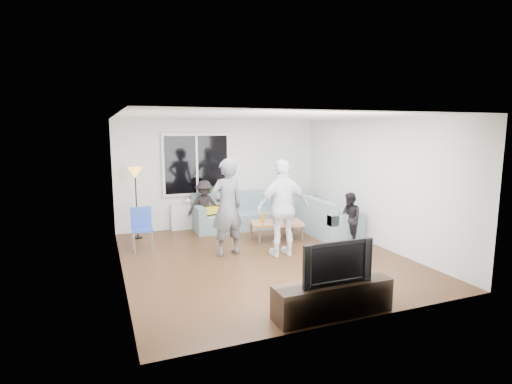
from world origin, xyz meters
name	(u,v)px	position (x,y,z in m)	size (l,w,h in m)	color
floor	(263,258)	(0.00, 0.00, -0.02)	(5.00, 5.50, 0.04)	#56351C
ceiling	(263,116)	(0.00, 0.00, 2.62)	(5.00, 5.50, 0.04)	white
wall_back	(220,173)	(0.00, 2.77, 1.30)	(5.00, 0.04, 2.60)	silver
wall_front	(352,221)	(0.00, -2.77, 1.30)	(5.00, 0.04, 2.60)	silver
wall_left	(118,198)	(-2.52, 0.00, 1.30)	(0.04, 5.50, 2.60)	silver
wall_right	(376,182)	(2.52, 0.00, 1.30)	(0.04, 5.50, 2.60)	silver
window_frame	(196,164)	(-0.60, 2.69, 1.55)	(1.62, 0.06, 1.47)	white
window_glass	(197,164)	(-0.60, 2.65, 1.55)	(1.50, 0.02, 1.35)	black
window_mullion	(197,165)	(-0.60, 2.64, 1.55)	(0.05, 0.03, 1.35)	white
radiator	(198,216)	(-0.60, 2.65, 0.31)	(1.30, 0.12, 0.62)	silver
potted_plant	(210,195)	(-0.30, 2.62, 0.81)	(0.21, 0.17, 0.37)	#376829
vase	(188,200)	(-0.84, 2.62, 0.71)	(0.18, 0.18, 0.19)	silver
sofa_back_section	(242,211)	(0.38, 2.27, 0.42)	(2.30, 0.85, 0.85)	slate
sofa_right_section	(324,215)	(2.02, 1.18, 0.42)	(0.85, 2.00, 0.85)	slate
sofa_corner	(290,207)	(1.70, 2.27, 0.42)	(0.85, 0.85, 0.85)	slate
cushion_yellow	(210,210)	(-0.41, 2.25, 0.51)	(0.38, 0.32, 0.14)	gold
cushion_red	(222,208)	(-0.10, 2.33, 0.51)	(0.36, 0.30, 0.13)	maroon
coffee_table	(277,231)	(0.74, 1.00, 0.20)	(1.10, 0.60, 0.40)	#A2764E
pitcher	(277,218)	(0.73, 0.96, 0.49)	(0.17, 0.17, 0.17)	maroon
side_chair	(142,230)	(-2.05, 1.22, 0.43)	(0.40, 0.40, 0.86)	#2849B0
floor_lamp	(136,203)	(-2.05, 2.26, 0.78)	(0.32, 0.32, 1.56)	gold
player_left	(227,207)	(-0.57, 0.41, 0.92)	(0.67, 0.44, 1.84)	#54555A
player_right	(283,208)	(0.40, -0.02, 0.92)	(1.07, 0.45, 1.83)	white
spectator_right	(350,219)	(2.02, 0.16, 0.54)	(0.53, 0.41, 1.09)	black
spectator_back	(204,206)	(-0.52, 2.30, 0.60)	(0.78, 0.45, 1.20)	black
tv_console	(333,298)	(-0.06, -2.50, 0.22)	(1.60, 0.40, 0.44)	#2E2217
television	(334,261)	(-0.06, -2.50, 0.72)	(0.98, 0.13, 0.57)	black
bottle_c	(278,215)	(0.82, 1.14, 0.51)	(0.07, 0.07, 0.23)	black
bottle_a	(263,218)	(0.45, 1.09, 0.50)	(0.07, 0.07, 0.20)	orange
bottle_d	(286,216)	(0.93, 0.96, 0.53)	(0.07, 0.07, 0.26)	#C84411
bottle_b	(277,218)	(0.66, 0.83, 0.53)	(0.08, 0.08, 0.26)	#2C7916
bottle_e	(286,214)	(1.04, 1.17, 0.52)	(0.07, 0.07, 0.24)	black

